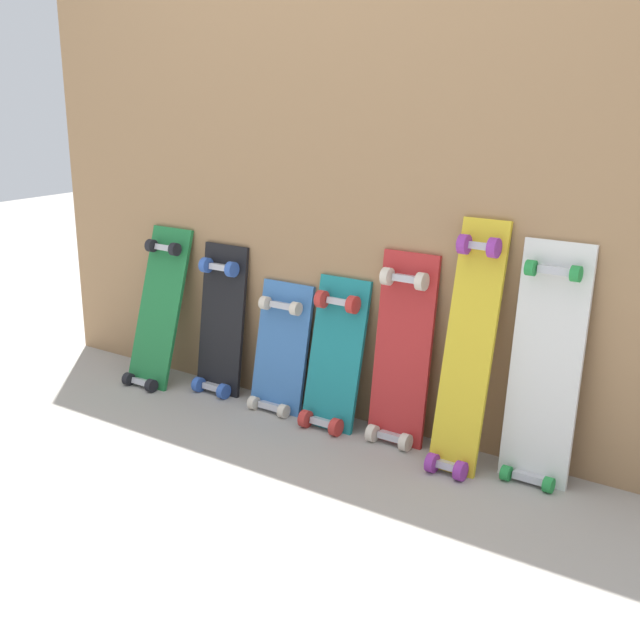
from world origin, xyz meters
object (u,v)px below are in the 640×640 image
Objects in this scene: skateboard_white at (544,375)px; skateboard_blue at (280,356)px; skateboard_black at (221,327)px; skateboard_teal at (334,362)px; skateboard_red at (401,358)px; skateboard_yellow at (467,357)px; skateboard_green at (158,316)px.

skateboard_blue is at bearing -179.57° from skateboard_white.
skateboard_black reaches higher than skateboard_blue.
skateboard_black is 0.32m from skateboard_blue.
skateboard_teal is 0.28m from skateboard_red.
skateboard_yellow is at bearing -2.68° from skateboard_black.
skateboard_green is at bearing -177.90° from skateboard_white.
skateboard_blue is at bearing 4.96° from skateboard_green.
skateboard_teal is 0.73× the size of skateboard_white.
skateboard_blue is (0.61, 0.05, -0.08)m from skateboard_green.
skateboard_yellow is (1.12, -0.05, 0.11)m from skateboard_black.
skateboard_teal is at bearing -178.36° from skateboard_white.
skateboard_green is 1.42m from skateboard_yellow.
skateboard_green is 0.87m from skateboard_teal.
skateboard_white is (0.79, 0.02, 0.11)m from skateboard_teal.
skateboard_black is at bearing 177.32° from skateboard_yellow.
skateboard_white is (1.66, 0.06, 0.06)m from skateboard_green.
skateboard_yellow is at bearing -168.43° from skateboard_white.
skateboard_black is 1.36m from skateboard_white.
skateboard_green is at bearing -176.92° from skateboard_red.
skateboard_green is 0.85× the size of skateboard_white.
skateboard_white is (1.05, 0.01, 0.14)m from skateboard_blue.
skateboard_yellow reaches higher than skateboard_green.
skateboard_white reaches higher than skateboard_red.
skateboard_blue is 0.92× the size of skateboard_teal.
skateboard_green is 0.62m from skateboard_blue.
skateboard_black is 0.85m from skateboard_red.
skateboard_white is at bearing 1.64° from skateboard_teal.
skateboard_green reaches higher than skateboard_teal.
skateboard_blue is (0.31, -0.01, -0.06)m from skateboard_black.
skateboard_teal is 0.79m from skateboard_white.
skateboard_teal is 0.56m from skateboard_yellow.
skateboard_green is 0.30m from skateboard_black.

